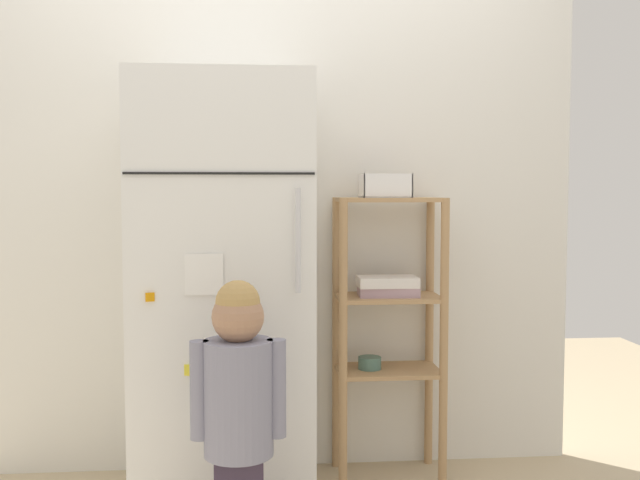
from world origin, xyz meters
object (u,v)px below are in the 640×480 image
at_px(child_standing, 239,397).
at_px(refrigerator, 225,293).
at_px(fruit_bin, 385,188).
at_px(pantry_shelf_unit, 388,310).

bearing_deg(child_standing, refrigerator, 96.43).
xyz_separation_m(refrigerator, fruit_bin, (0.67, 0.18, 0.41)).
bearing_deg(fruit_bin, pantry_shelf_unit, 40.68).
relative_size(refrigerator, pantry_shelf_unit, 1.38).
height_order(refrigerator, pantry_shelf_unit, refrigerator).
bearing_deg(refrigerator, fruit_bin, 14.76).
height_order(refrigerator, fruit_bin, refrigerator).
xyz_separation_m(refrigerator, pantry_shelf_unit, (0.68, 0.19, -0.11)).
height_order(pantry_shelf_unit, fruit_bin, fruit_bin).
bearing_deg(refrigerator, pantry_shelf_unit, 15.45).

